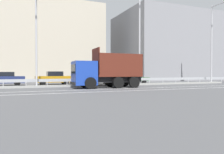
# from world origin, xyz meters

# --- Properties ---
(ground_plane) EXTENTS (320.00, 320.00, 0.00)m
(ground_plane) POSITION_xyz_m (0.00, 0.00, 0.00)
(ground_plane) COLOR #565659
(lane_strip_0) EXTENTS (56.06, 0.16, 0.01)m
(lane_strip_0) POSITION_xyz_m (-2.04, -2.12, 0.00)
(lane_strip_0) COLOR silver
(lane_strip_0) RESTS_ON ground_plane
(lane_strip_1) EXTENTS (56.06, 0.16, 0.01)m
(lane_strip_1) POSITION_xyz_m (-2.04, -4.36, 0.00)
(lane_strip_1) COLOR silver
(lane_strip_1) RESTS_ON ground_plane
(median_island) EXTENTS (30.84, 1.10, 0.18)m
(median_island) POSITION_xyz_m (0.00, 2.47, 0.09)
(median_island) COLOR gray
(median_island) RESTS_ON ground_plane
(median_guardrail) EXTENTS (56.06, 0.09, 0.78)m
(median_guardrail) POSITION_xyz_m (-0.00, 3.76, 0.57)
(median_guardrail) COLOR #9EA0A5
(median_guardrail) RESTS_ON ground_plane
(dump_truck) EXTENTS (6.71, 2.77, 3.71)m
(dump_truck) POSITION_xyz_m (-2.86, -0.30, 1.30)
(dump_truck) COLOR #19389E
(dump_truck) RESTS_ON ground_plane
(median_road_sign) EXTENTS (0.76, 0.16, 2.52)m
(median_road_sign) POSITION_xyz_m (0.22, 2.47, 1.34)
(median_road_sign) COLOR white
(median_road_sign) RESTS_ON ground_plane
(street_lamp_1) EXTENTS (0.72, 2.68, 9.42)m
(street_lamp_1) POSITION_xyz_m (-8.32, 2.40, 5.25)
(street_lamp_1) COLOR #ADADB2
(street_lamp_1) RESTS_ON ground_plane
(street_lamp_2) EXTENTS (0.71, 1.99, 10.93)m
(street_lamp_2) POSITION_xyz_m (2.91, 2.16, 5.94)
(street_lamp_2) COLOR #ADADB2
(street_lamp_2) RESTS_ON ground_plane
(street_lamp_3) EXTENTS (0.71, 2.74, 10.43)m
(street_lamp_3) POSITION_xyz_m (14.11, 2.30, 5.77)
(street_lamp_3) COLOR #ADADB2
(street_lamp_3) RESTS_ON ground_plane
(parked_car_2) EXTENTS (4.08, 1.90, 1.51)m
(parked_car_2) POSITION_xyz_m (-11.32, 6.33, 0.76)
(parked_car_2) COLOR navy
(parked_car_2) RESTS_ON ground_plane
(parked_car_3) EXTENTS (4.18, 1.96, 1.57)m
(parked_car_3) POSITION_xyz_m (-6.14, 6.66, 0.78)
(parked_car_3) COLOR #B27A14
(parked_car_3) RESTS_ON ground_plane
(parked_car_4) EXTENTS (4.61, 2.03, 1.45)m
(parked_car_4) POSITION_xyz_m (-0.98, 6.14, 0.72)
(parked_car_4) COLOR silver
(parked_car_4) RESTS_ON ground_plane
(parked_car_5) EXTENTS (4.76, 2.05, 1.26)m
(parked_car_5) POSITION_xyz_m (4.13, 6.50, 0.65)
(parked_car_5) COLOR #335B33
(parked_car_5) RESTS_ON ground_plane
(background_building_0) EXTENTS (23.43, 11.43, 13.39)m
(background_building_0) POSITION_xyz_m (-7.91, 21.27, 6.69)
(background_building_0) COLOR #B7AD99
(background_building_0) RESTS_ON ground_plane
(background_building_1) EXTENTS (18.95, 14.12, 12.83)m
(background_building_1) POSITION_xyz_m (17.52, 16.97, 6.42)
(background_building_1) COLOR gray
(background_building_1) RESTS_ON ground_plane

